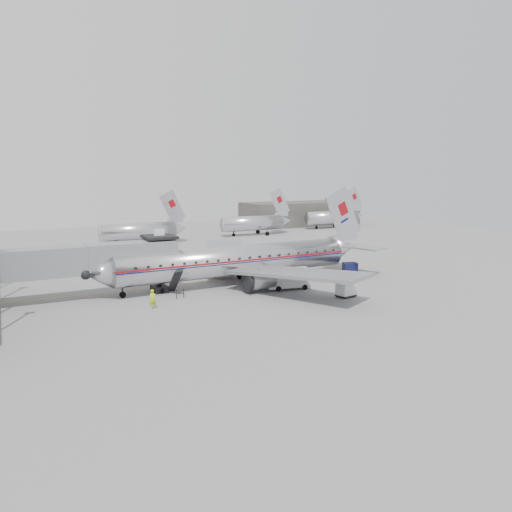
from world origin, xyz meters
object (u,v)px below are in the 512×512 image
Objects in this scene: service_van at (289,278)px; airliner at (241,260)px; baggage_cart_white at (346,289)px; baggage_cart_navy at (350,268)px; ramp_worker at (153,299)px.

airliner is at bearing 137.78° from service_van.
baggage_cart_navy is at bearing 40.33° from baggage_cart_white.
airliner reaches higher than baggage_cart_white.
airliner reaches higher than baggage_cart_navy.
baggage_cart_navy is (15.64, -1.02, -2.13)m from airliner.
baggage_cart_navy is 28.88m from ramp_worker.
baggage_cart_navy is 1.13× the size of ramp_worker.
service_van is at bearing -142.68° from baggage_cart_navy.
airliner reaches higher than ramp_worker.
ramp_worker is (-12.73, -6.41, -1.93)m from airliner.
service_van is (3.68, -5.01, -1.67)m from airliner.
baggage_cart_white is (3.59, -6.10, -0.42)m from service_van.
airliner is 6.88× the size of service_van.
ramp_worker is at bearing 156.81° from baggage_cart_white.
service_van is 2.40× the size of baggage_cart_white.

